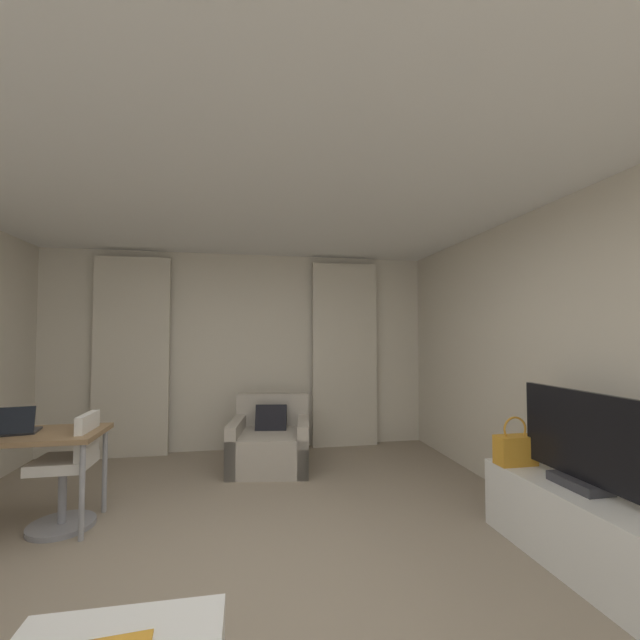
% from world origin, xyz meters
% --- Properties ---
extents(ground_plane, '(12.00, 12.00, 0.00)m').
position_xyz_m(ground_plane, '(0.00, 0.00, 0.00)').
color(ground_plane, gray).
extents(wall_window, '(5.12, 0.06, 2.60)m').
position_xyz_m(wall_window, '(0.00, 3.03, 1.30)').
color(wall_window, beige).
rests_on(wall_window, ground).
extents(wall_right, '(0.06, 6.12, 2.60)m').
position_xyz_m(wall_right, '(2.53, 0.00, 1.30)').
color(wall_right, beige).
rests_on(wall_right, ground).
extents(ceiling, '(5.12, 6.12, 0.06)m').
position_xyz_m(ceiling, '(0.00, 0.00, 2.63)').
color(ceiling, white).
rests_on(ceiling, wall_left).
extents(curtain_left_panel, '(0.90, 0.06, 2.50)m').
position_xyz_m(curtain_left_panel, '(-1.38, 2.90, 1.25)').
color(curtain_left_panel, beige).
rests_on(curtain_left_panel, ground).
extents(curtain_right_panel, '(0.90, 0.06, 2.50)m').
position_xyz_m(curtain_right_panel, '(1.38, 2.90, 1.25)').
color(curtain_right_panel, beige).
rests_on(curtain_right_panel, ground).
extents(armchair, '(0.99, 0.95, 0.80)m').
position_xyz_m(armchair, '(0.32, 2.18, 0.27)').
color(armchair, '#B2A899').
rests_on(armchair, ground).
extents(desk, '(1.30, 0.59, 0.74)m').
position_xyz_m(desk, '(-1.75, 1.03, 0.68)').
color(desk, olive).
rests_on(desk, ground).
extents(desk_chair, '(0.48, 0.48, 0.88)m').
position_xyz_m(desk_chair, '(-1.34, 1.03, 0.39)').
color(desk_chair, gray).
rests_on(desk_chair, ground).
extents(laptop, '(0.36, 0.30, 0.22)m').
position_xyz_m(laptop, '(-1.73, 1.01, 0.79)').
color(laptop, '#2D2D33').
rests_on(laptop, desk).
extents(tv_console, '(0.49, 1.32, 0.51)m').
position_xyz_m(tv_console, '(2.19, -0.15, 0.25)').
color(tv_console, white).
rests_on(tv_console, ground).
extents(tv_flatscreen, '(0.20, 0.92, 0.63)m').
position_xyz_m(tv_flatscreen, '(2.19, -0.17, 0.80)').
color(tv_flatscreen, '#333338').
rests_on(tv_flatscreen, tv_console).
extents(handbag_primary, '(0.30, 0.14, 0.37)m').
position_xyz_m(handbag_primary, '(2.08, 0.32, 0.63)').
color(handbag_primary, orange).
rests_on(handbag_primary, tv_console).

